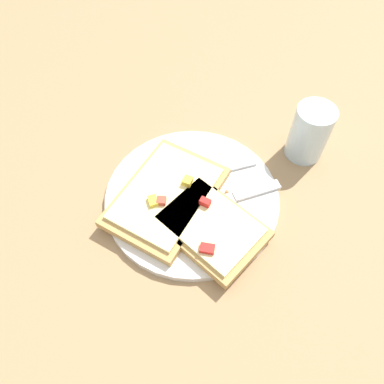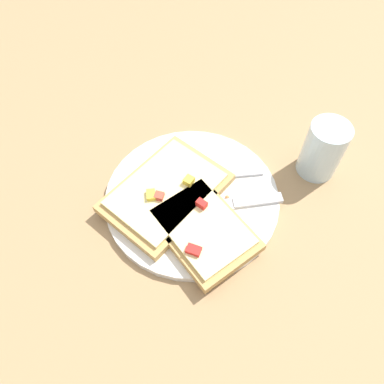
# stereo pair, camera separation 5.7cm
# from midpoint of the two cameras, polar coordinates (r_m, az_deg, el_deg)

# --- Properties ---
(ground_plane) EXTENTS (4.00, 4.00, 0.00)m
(ground_plane) POSITION_cam_midpoint_polar(r_m,az_deg,el_deg) (0.59, -2.77, -1.40)
(ground_plane) COLOR #9E7A51
(plate) EXTENTS (0.27, 0.27, 0.01)m
(plate) POSITION_cam_midpoint_polar(r_m,az_deg,el_deg) (0.58, -2.79, -1.08)
(plate) COLOR silver
(plate) RESTS_ON ground
(fork) EXTENTS (0.20, 0.08, 0.01)m
(fork) POSITION_cam_midpoint_polar(r_m,az_deg,el_deg) (0.59, -3.16, 1.94)
(fork) COLOR #B7B7BC
(fork) RESTS_ON plate
(knife) EXTENTS (0.20, 0.07, 0.01)m
(knife) POSITION_cam_midpoint_polar(r_m,az_deg,el_deg) (0.57, 2.87, -1.27)
(knife) COLOR #B7B7BC
(knife) RESTS_ON plate
(pizza_slice_main) EXTENTS (0.22, 0.19, 0.03)m
(pizza_slice_main) POSITION_cam_midpoint_polar(r_m,az_deg,el_deg) (0.57, -6.79, -0.79)
(pizza_slice_main) COLOR tan
(pizza_slice_main) RESTS_ON plate
(pizza_slice_corner) EXTENTS (0.14, 0.17, 0.03)m
(pizza_slice_corner) POSITION_cam_midpoint_polar(r_m,az_deg,el_deg) (0.54, -0.20, -5.52)
(pizza_slice_corner) COLOR tan
(pizza_slice_corner) RESTS_ON plate
(crumb_scatter) EXTENTS (0.06, 0.07, 0.01)m
(crumb_scatter) POSITION_cam_midpoint_polar(r_m,az_deg,el_deg) (0.56, -0.06, -2.88)
(crumb_scatter) COLOR tan
(crumb_scatter) RESTS_ON plate
(drinking_glass) EXTENTS (0.06, 0.06, 0.10)m
(drinking_glass) POSITION_cam_midpoint_polar(r_m,az_deg,el_deg) (0.63, 15.04, 8.55)
(drinking_glass) COLOR silver
(drinking_glass) RESTS_ON ground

